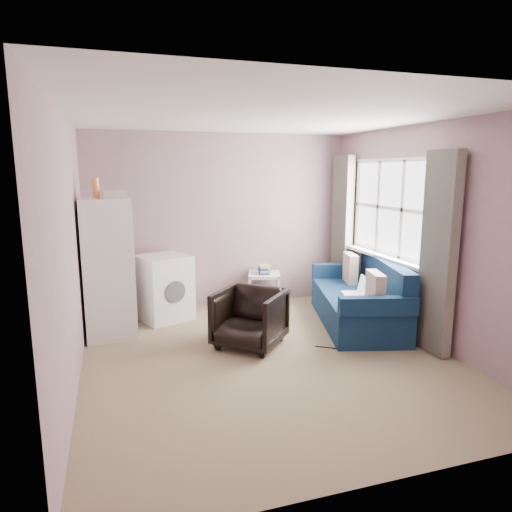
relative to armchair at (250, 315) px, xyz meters
The scene contains 8 objects.
room 0.98m from the armchair, 74.10° to the right, with size 3.84×4.24×2.54m.
armchair is the anchor object (origin of this frame).
fridge 1.78m from the armchair, 151.63° to the left, with size 0.61×0.60×1.89m.
washing_machine 1.51m from the armchair, 122.99° to the left, with size 0.80×0.80×0.87m.
side_table 1.54m from the armchair, 65.40° to the left, with size 0.57×0.57×0.62m.
sofa 1.63m from the armchair, 10.34° to the left, with size 1.35×2.09×0.86m.
window_dressing 2.04m from the armchair, ahead, with size 0.17×2.62×2.18m.
floor_cables 1.06m from the armchair, 21.77° to the right, with size 0.48×0.18×0.01m.
Camera 1 is at (-1.51, -4.34, 1.98)m, focal length 32.00 mm.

